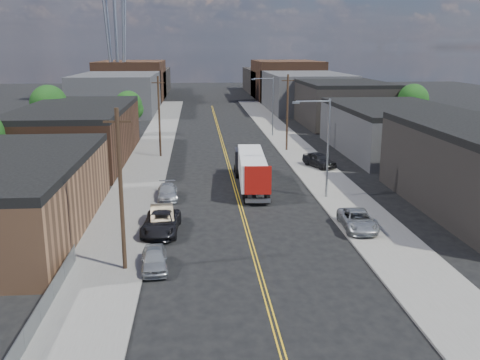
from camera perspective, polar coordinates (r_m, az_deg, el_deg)
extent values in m
plane|color=black|center=(82.24, -2.07, 4.61)|extent=(260.00, 260.00, 0.00)
cube|color=gold|center=(67.50, -1.48, 2.56)|extent=(0.32, 120.00, 0.01)
cube|color=slate|center=(67.65, -9.55, 2.45)|extent=(5.00, 140.00, 0.15)
cube|color=slate|center=(68.66, 6.46, 2.73)|extent=(5.00, 140.00, 0.15)
cube|color=brown|center=(43.02, -24.01, -1.88)|extent=(12.00, 22.00, 5.00)
cube|color=#45291B|center=(67.44, -16.96, 4.53)|extent=(12.00, 26.00, 6.00)
cube|color=black|center=(67.01, -17.16, 7.31)|extent=(12.00, 26.00, 0.60)
cube|color=navy|center=(46.22, 19.51, 0.98)|extent=(0.30, 20.00, 0.80)
cube|color=#353537|center=(72.58, 16.14, 5.02)|extent=(14.00, 24.00, 5.50)
cube|color=black|center=(72.20, 16.30, 7.41)|extent=(14.00, 24.00, 0.60)
cube|color=black|center=(97.04, 10.78, 7.89)|extent=(14.00, 22.00, 7.00)
cube|color=black|center=(96.73, 10.89, 10.13)|extent=(14.00, 22.00, 0.60)
cube|color=#353537|center=(117.59, -12.81, 9.06)|extent=(16.00, 30.00, 8.00)
cube|color=#353537|center=(118.82, 6.92, 9.35)|extent=(16.00, 30.00, 8.00)
cube|color=#45291B|center=(142.26, -11.45, 10.32)|extent=(16.00, 26.00, 10.00)
cube|color=#45291B|center=(143.28, 4.92, 10.57)|extent=(16.00, 26.00, 10.00)
cube|color=black|center=(162.20, -10.62, 10.25)|extent=(16.00, 40.00, 7.00)
cube|color=black|center=(163.10, 3.74, 10.47)|extent=(16.00, 40.00, 7.00)
cylinder|color=gray|center=(132.36, -13.05, 14.33)|extent=(0.80, 0.80, 30.00)
cylinder|color=gray|center=(130.88, -13.95, 14.29)|extent=(1.94, 1.94, 29.98)
cylinder|color=gray|center=(130.39, -12.37, 14.37)|extent=(1.94, 1.94, 29.98)
cylinder|color=gray|center=(134.36, -13.71, 14.28)|extent=(1.94, 1.94, 29.98)
cylinder|color=gray|center=(133.88, -12.17, 14.37)|extent=(1.94, 1.94, 29.98)
cylinder|color=gray|center=(48.34, 9.36, 3.23)|extent=(0.18, 0.18, 9.00)
cylinder|color=gray|center=(47.39, 7.79, 8.33)|extent=(3.00, 0.12, 0.12)
cube|color=gray|center=(47.10, 5.99, 8.22)|extent=(0.60, 0.25, 0.18)
cylinder|color=gray|center=(82.38, 3.52, 7.77)|extent=(0.18, 0.18, 9.00)
cylinder|color=gray|center=(81.83, 2.50, 10.76)|extent=(3.00, 0.12, 0.12)
cube|color=gray|center=(81.66, 1.44, 10.69)|extent=(0.60, 0.25, 0.18)
cylinder|color=black|center=(32.50, -12.58, -1.26)|extent=(0.26, 0.26, 10.00)
cube|color=black|center=(31.68, -12.98, 6.09)|extent=(1.60, 0.12, 0.12)
cylinder|color=black|center=(66.75, -8.60, 6.62)|extent=(0.26, 0.26, 10.00)
cube|color=black|center=(66.36, -8.74, 10.22)|extent=(1.60, 0.12, 0.12)
cylinder|color=black|center=(70.57, 5.06, 7.11)|extent=(0.26, 0.26, 10.00)
cube|color=black|center=(70.20, 5.14, 10.52)|extent=(1.60, 0.12, 0.12)
cube|color=slate|center=(28.78, -20.56, -13.29)|extent=(0.02, 16.00, 1.20)
cube|color=slate|center=(28.52, -20.67, -12.21)|extent=(0.05, 16.00, 0.05)
cylinder|color=black|center=(79.53, -19.53, 5.14)|extent=(0.36, 0.36, 4.50)
sphere|color=#11380F|center=(79.11, -19.74, 7.71)|extent=(5.04, 5.04, 5.04)
sphere|color=#11380F|center=(79.33, -19.21, 7.12)|extent=(3.96, 3.96, 3.96)
sphere|color=#11380F|center=(78.92, -20.13, 7.21)|extent=(3.60, 3.60, 3.60)
cylinder|color=black|center=(84.50, -11.73, 5.87)|extent=(0.36, 0.36, 3.75)
sphere|color=#11380F|center=(84.14, -11.83, 7.89)|extent=(4.20, 4.20, 4.20)
sphere|color=#11380F|center=(84.45, -11.37, 7.42)|extent=(3.30, 3.30, 3.30)
sphere|color=#11380F|center=(83.87, -12.18, 7.49)|extent=(3.00, 3.00, 3.00)
cylinder|color=black|center=(88.49, 17.82, 6.01)|extent=(0.36, 0.36, 4.25)
sphere|color=#11380F|center=(88.12, 17.99, 8.20)|extent=(4.76, 4.76, 4.76)
sphere|color=#11380F|center=(88.71, 18.23, 7.66)|extent=(3.74, 3.74, 3.74)
sphere|color=#11380F|center=(87.62, 17.75, 7.79)|extent=(3.40, 3.40, 3.40)
cube|color=silver|center=(50.82, 1.25, 1.40)|extent=(2.84, 10.70, 2.47)
cube|color=maroon|center=(45.70, 1.93, -0.04)|extent=(2.32, 0.24, 2.49)
cube|color=gray|center=(46.17, 1.91, -2.22)|extent=(2.21, 0.71, 0.25)
cube|color=black|center=(57.37, 0.58, 1.91)|extent=(2.35, 2.94, 2.74)
cylinder|color=black|center=(47.52, 1.72, -1.80)|extent=(2.34, 1.00, 0.88)
cylinder|color=black|center=(57.57, 0.57, 1.01)|extent=(2.25, 1.00, 0.88)
imported|color=#AAAEAF|center=(33.67, -9.12, -8.33)|extent=(1.89, 4.08, 1.35)
imported|color=#7C6C51|center=(41.10, -8.31, -3.95)|extent=(2.11, 5.03, 1.62)
imported|color=black|center=(39.89, -8.42, -4.57)|extent=(2.89, 5.72, 1.55)
imported|color=#AEB1B3|center=(48.84, -7.75, -1.26)|extent=(1.99, 4.45, 1.27)
imported|color=#AEB2B4|center=(40.88, 12.44, -4.19)|extent=(2.51, 5.08, 1.39)
imported|color=black|center=(61.26, 8.45, 2.15)|extent=(3.58, 5.15, 1.63)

